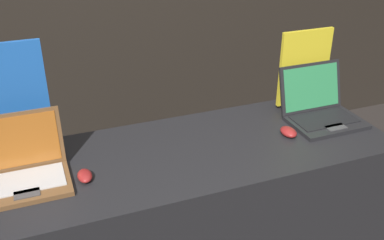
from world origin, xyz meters
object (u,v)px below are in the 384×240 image
laptop_front (24,168)px  mouse_back (288,132)px  promo_stand_back (304,71)px  promo_stand_front (13,106)px  mouse_front (85,176)px  laptop_back (320,108)px

laptop_front → mouse_back: (1.18, -0.06, -0.04)m
promo_stand_back → mouse_back: bearing=-131.9°
promo_stand_front → mouse_back: size_ratio=5.22×
promo_stand_front → mouse_back: 1.23m
promo_stand_front → mouse_back: bearing=-11.6°
mouse_front → laptop_back: (1.20, 0.11, 0.04)m
laptop_front → promo_stand_back: size_ratio=0.81×
mouse_front → mouse_back: size_ratio=0.96×
laptop_front → mouse_back: size_ratio=3.40×
laptop_front → promo_stand_front: 0.26m
laptop_front → mouse_back: laptop_front is taller
mouse_back → promo_stand_back: promo_stand_back is taller
laptop_back → promo_stand_back: size_ratio=0.84×
laptop_back → promo_stand_back: promo_stand_back is taller
mouse_back → promo_stand_back: size_ratio=0.24×
laptop_front → laptop_back: laptop_front is taller
mouse_front → promo_stand_front: bearing=130.4°
mouse_front → promo_stand_back: (1.20, 0.28, 0.18)m
mouse_back → promo_stand_back: (0.24, 0.26, 0.18)m
laptop_back → mouse_back: size_ratio=3.55×
laptop_back → promo_stand_back: (0.00, 0.17, 0.14)m
mouse_front → mouse_back: mouse_back is taller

